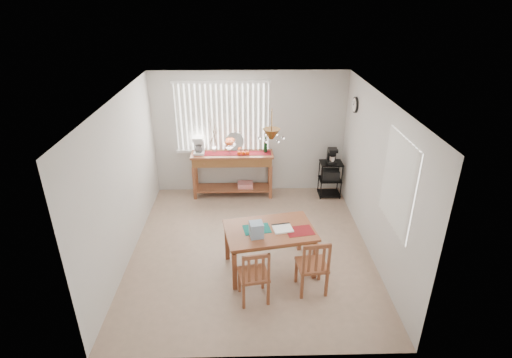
{
  "coord_description": "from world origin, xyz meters",
  "views": [
    {
      "loc": [
        -0.05,
        -5.69,
        4.03
      ],
      "look_at": [
        0.1,
        0.55,
        1.05
      ],
      "focal_mm": 28.0,
      "sensor_mm": 36.0,
      "label": 1
    }
  ],
  "objects_px": {
    "wire_cart": "(330,176)",
    "dining_table": "(270,234)",
    "sideboard": "(233,164)",
    "chair_left": "(254,275)",
    "cart_items": "(332,156)",
    "chair_right": "(313,266)"
  },
  "relations": [
    {
      "from": "sideboard",
      "to": "wire_cart",
      "type": "xyz_separation_m",
      "value": [
        2.05,
        -0.1,
        -0.25
      ]
    },
    {
      "from": "sideboard",
      "to": "dining_table",
      "type": "height_order",
      "value": "sideboard"
    },
    {
      "from": "cart_items",
      "to": "chair_right",
      "type": "relative_size",
      "value": 0.35
    },
    {
      "from": "wire_cart",
      "to": "cart_items",
      "type": "xyz_separation_m",
      "value": [
        0.0,
        0.01,
        0.46
      ]
    },
    {
      "from": "wire_cart",
      "to": "dining_table",
      "type": "xyz_separation_m",
      "value": [
        -1.42,
        -2.43,
        0.17
      ]
    },
    {
      "from": "wire_cart",
      "to": "dining_table",
      "type": "bearing_deg",
      "value": -120.21
    },
    {
      "from": "cart_items",
      "to": "dining_table",
      "type": "relative_size",
      "value": 0.22
    },
    {
      "from": "wire_cart",
      "to": "chair_right",
      "type": "distance_m",
      "value": 3.1
    },
    {
      "from": "dining_table",
      "to": "chair_right",
      "type": "height_order",
      "value": "chair_right"
    },
    {
      "from": "cart_items",
      "to": "dining_table",
      "type": "height_order",
      "value": "cart_items"
    },
    {
      "from": "cart_items",
      "to": "chair_left",
      "type": "xyz_separation_m",
      "value": [
        -1.67,
        -3.17,
        -0.49
      ]
    },
    {
      "from": "sideboard",
      "to": "wire_cart",
      "type": "distance_m",
      "value": 2.07
    },
    {
      "from": "sideboard",
      "to": "chair_left",
      "type": "bearing_deg",
      "value": -83.42
    },
    {
      "from": "sideboard",
      "to": "chair_right",
      "type": "distance_m",
      "value": 3.33
    },
    {
      "from": "wire_cart",
      "to": "chair_left",
      "type": "height_order",
      "value": "chair_left"
    },
    {
      "from": "sideboard",
      "to": "chair_left",
      "type": "relative_size",
      "value": 1.93
    },
    {
      "from": "sideboard",
      "to": "dining_table",
      "type": "xyz_separation_m",
      "value": [
        0.63,
        -2.54,
        -0.08
      ]
    },
    {
      "from": "chair_left",
      "to": "chair_right",
      "type": "distance_m",
      "value": 0.86
    },
    {
      "from": "sideboard",
      "to": "wire_cart",
      "type": "relative_size",
      "value": 2.19
    },
    {
      "from": "sideboard",
      "to": "chair_right",
      "type": "bearing_deg",
      "value": -68.44
    },
    {
      "from": "wire_cart",
      "to": "dining_table",
      "type": "distance_m",
      "value": 2.82
    },
    {
      "from": "sideboard",
      "to": "chair_right",
      "type": "relative_size",
      "value": 1.87
    }
  ]
}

